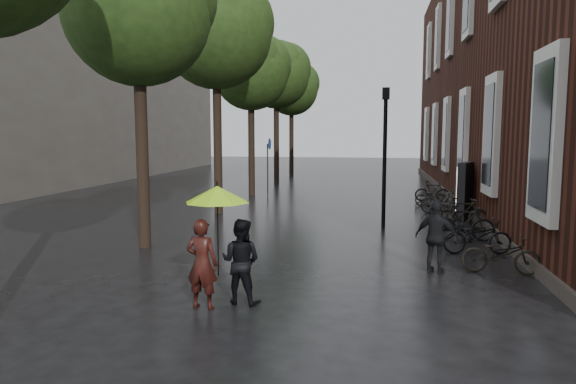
% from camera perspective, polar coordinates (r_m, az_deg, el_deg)
% --- Properties ---
extents(ground, '(120.00, 120.00, 0.00)m').
position_cam_1_polar(ground, '(6.82, -8.92, -20.16)').
color(ground, black).
extents(brick_building, '(10.20, 33.20, 12.00)m').
position_cam_1_polar(brick_building, '(26.78, 28.72, 12.05)').
color(brick_building, '#38160F').
rests_on(brick_building, ground).
extents(bg_building, '(16.00, 30.00, 14.00)m').
position_cam_1_polar(bg_building, '(41.60, -26.18, 11.33)').
color(bg_building, '#47423D').
rests_on(bg_building, ground).
extents(street_trees, '(4.33, 34.03, 8.91)m').
position_cam_1_polar(street_trees, '(22.72, -5.93, 14.82)').
color(street_trees, black).
rests_on(street_trees, ground).
extents(person_burgundy, '(0.62, 0.44, 1.60)m').
position_cam_1_polar(person_burgundy, '(9.13, -9.54, -7.85)').
color(person_burgundy, black).
rests_on(person_burgundy, ground).
extents(person_black, '(0.83, 0.69, 1.54)m').
position_cam_1_polar(person_black, '(9.32, -5.27, -7.66)').
color(person_black, black).
rests_on(person_black, ground).
extents(lime_umbrella, '(1.13, 1.13, 1.67)m').
position_cam_1_polar(lime_umbrella, '(8.93, -7.87, -0.25)').
color(lime_umbrella, black).
rests_on(lime_umbrella, ground).
extents(pedestrian_walking, '(1.02, 0.72, 1.60)m').
position_cam_1_polar(pedestrian_walking, '(11.70, 16.17, -4.83)').
color(pedestrian_walking, black).
rests_on(pedestrian_walking, ground).
extents(parked_bicycles, '(1.99, 12.67, 1.03)m').
position_cam_1_polar(parked_bicycles, '(17.59, 18.08, -2.25)').
color(parked_bicycles, black).
rests_on(parked_bicycles, ground).
extents(ad_lightbox, '(0.31, 1.35, 2.03)m').
position_cam_1_polar(ad_lightbox, '(19.44, 19.08, 0.18)').
color(ad_lightbox, black).
rests_on(ad_lightbox, ground).
extents(lamp_post, '(0.23, 0.23, 4.48)m').
position_cam_1_polar(lamp_post, '(16.66, 10.72, 5.28)').
color(lamp_post, black).
rests_on(lamp_post, ground).
extents(cycle_sign, '(0.15, 0.51, 2.82)m').
position_cam_1_polar(cycle_sign, '(24.00, -2.18, 3.69)').
color(cycle_sign, '#262628').
rests_on(cycle_sign, ground).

